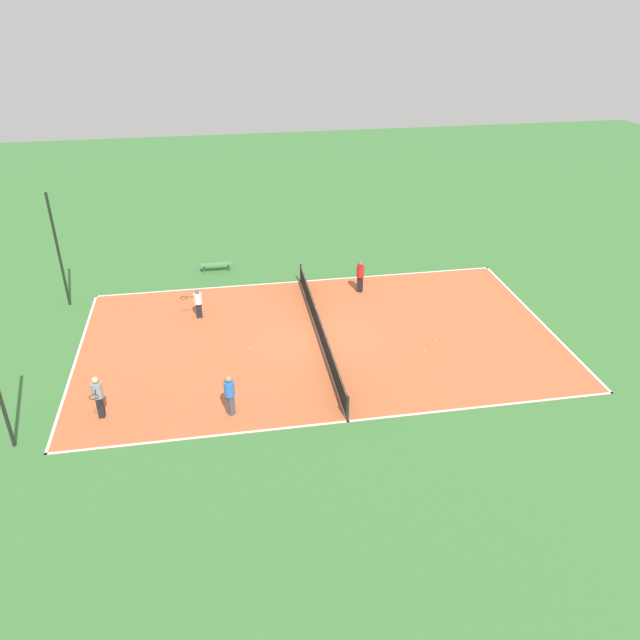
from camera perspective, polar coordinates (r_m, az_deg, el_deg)
ground_plane at (r=26.33m, az=0.00°, el=-1.72°), size 80.00×80.00×0.00m
court_surface at (r=26.32m, az=0.00°, el=-1.70°), size 11.50×19.88×0.02m
tennis_net at (r=26.07m, az=0.00°, el=-0.75°), size 11.30×0.10×0.96m
bench at (r=32.68m, az=-9.49°, el=5.00°), size 0.36×1.56×0.45m
player_near_blue at (r=21.70m, az=-8.27°, el=-6.59°), size 0.50×0.50×1.58m
player_baseline_gray at (r=22.62m, az=-19.65°, el=-6.42°), size 0.93×0.36×1.64m
player_near_white at (r=28.10m, az=-11.11°, el=1.66°), size 0.42×0.96×1.38m
player_coach_red at (r=29.93m, az=3.70°, el=4.16°), size 0.49×0.49×1.58m
tennis_ball_midcourt at (r=26.58m, az=10.57°, el=-1.80°), size 0.07×0.07×0.07m
tennis_ball_near_net at (r=25.77m, az=9.51°, el=-2.75°), size 0.07×0.07×0.07m
tennis_ball_left_sideline at (r=25.71m, az=-6.42°, el=-2.58°), size 0.07×0.07×0.07m
tennis_ball_right_alley at (r=29.35m, az=-9.47°, el=1.41°), size 0.07×0.07×0.07m
fence_post_back_right at (r=30.29m, az=-22.81°, el=5.84°), size 0.12×0.12×5.37m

